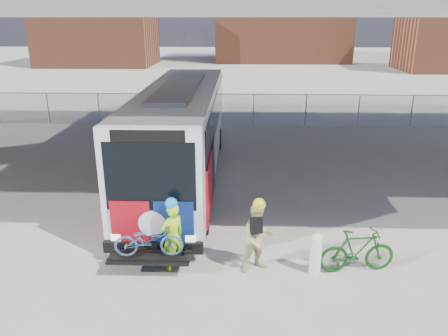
{
  "coord_description": "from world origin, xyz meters",
  "views": [
    {
      "loc": [
        0.13,
        -12.86,
        6.02
      ],
      "look_at": [
        -0.29,
        -0.19,
        1.6
      ],
      "focal_mm": 35.0,
      "sensor_mm": 36.0,
      "label": 1
    }
  ],
  "objects_px": {
    "bollard": "(316,252)",
    "cyclist_tan": "(258,237)",
    "cyclist_hivis": "(173,235)",
    "bike_parked": "(357,251)",
    "bus": "(181,127)"
  },
  "relations": [
    {
      "from": "bollard",
      "to": "cyclist_tan",
      "type": "bearing_deg",
      "value": 175.77
    },
    {
      "from": "cyclist_hivis",
      "to": "cyclist_tan",
      "type": "distance_m",
      "value": 2.1
    },
    {
      "from": "bollard",
      "to": "cyclist_tan",
      "type": "distance_m",
      "value": 1.45
    },
    {
      "from": "bike_parked",
      "to": "cyclist_hivis",
      "type": "bearing_deg",
      "value": 82.3
    },
    {
      "from": "cyclist_tan",
      "to": "bike_parked",
      "type": "relative_size",
      "value": 1.02
    },
    {
      "from": "cyclist_tan",
      "to": "bike_parked",
      "type": "height_order",
      "value": "cyclist_tan"
    },
    {
      "from": "bollard",
      "to": "cyclist_hivis",
      "type": "distance_m",
      "value": 3.53
    },
    {
      "from": "cyclist_hivis",
      "to": "bollard",
      "type": "bearing_deg",
      "value": 135.69
    },
    {
      "from": "cyclist_hivis",
      "to": "cyclist_tan",
      "type": "bearing_deg",
      "value": 137.36
    },
    {
      "from": "cyclist_tan",
      "to": "bike_parked",
      "type": "distance_m",
      "value": 2.46
    },
    {
      "from": "bollard",
      "to": "bike_parked",
      "type": "relative_size",
      "value": 0.58
    },
    {
      "from": "bus",
      "to": "bollard",
      "type": "relative_size",
      "value": 11.83
    },
    {
      "from": "bollard",
      "to": "cyclist_hivis",
      "type": "xyz_separation_m",
      "value": [
        -3.51,
        0.11,
        0.34
      ]
    },
    {
      "from": "cyclist_tan",
      "to": "bus",
      "type": "bearing_deg",
      "value": 88.24
    },
    {
      "from": "cyclist_tan",
      "to": "cyclist_hivis",
      "type": "bearing_deg",
      "value": 155.45
    }
  ]
}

